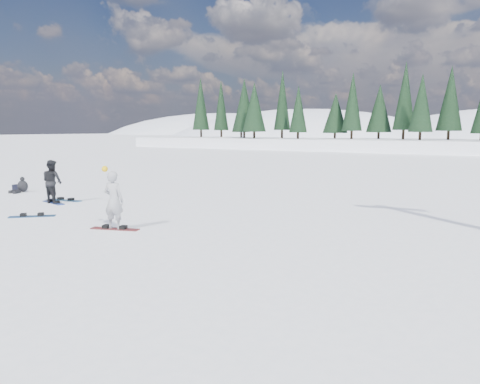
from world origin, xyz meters
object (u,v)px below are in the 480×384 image
(snowboarder_woman, at_px, (114,200))
(snowboard_loose_a, at_px, (32,216))
(snowboarder_man, at_px, (52,182))
(seated_rider, at_px, (22,186))
(snowboard_loose_c, at_px, (66,200))
(gear_bag, at_px, (18,188))

(snowboarder_woman, distance_m, snowboard_loose_a, 4.04)
(snowboarder_man, bearing_deg, seated_rider, -17.77)
(snowboarder_woman, height_order, snowboard_loose_a, snowboarder_woman)
(snowboard_loose_a, bearing_deg, snowboard_loose_c, 81.41)
(gear_bag, relative_size, snowboard_loose_c, 0.30)
(snowboarder_woman, bearing_deg, snowboard_loose_a, -11.07)
(seated_rider, relative_size, snowboard_loose_a, 0.63)
(snowboarder_woman, xyz_separation_m, snowboard_loose_a, (-3.94, -0.09, -0.88))
(snowboarder_woman, relative_size, seated_rider, 2.02)
(seated_rider, bearing_deg, snowboarder_man, -35.72)
(snowboarder_woman, bearing_deg, snowboard_loose_c, -37.88)
(snowboarder_woman, xyz_separation_m, gear_bag, (-10.70, 3.70, -0.74))
(snowboarder_man, xyz_separation_m, gear_bag, (-4.77, 1.50, -0.73))
(snowboard_loose_c, distance_m, snowboard_loose_a, 3.63)
(snowboarder_man, bearing_deg, snowboard_loose_a, 130.35)
(snowboarder_woman, distance_m, gear_bag, 11.34)
(gear_bag, bearing_deg, seated_rider, -19.48)
(snowboarder_woman, relative_size, snowboard_loose_a, 1.28)
(snowboard_loose_c, bearing_deg, snowboarder_man, -90.38)
(gear_bag, distance_m, snowboard_loose_c, 4.74)
(snowboarder_man, relative_size, gear_bag, 3.91)
(snowboarder_man, bearing_deg, snowboarder_woman, 159.04)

